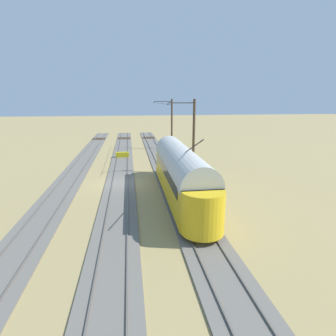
{
  "coord_description": "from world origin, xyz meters",
  "views": [
    {
      "loc": [
        -1.04,
        25.32,
        7.99
      ],
      "look_at": [
        -4.29,
        2.72,
        2.14
      ],
      "focal_mm": 28.98,
      "sensor_mm": 36.0,
      "label": 1
    }
  ],
  "objects_px": {
    "vintage_streetcar": "(181,172)",
    "track_end_bumper": "(122,155)",
    "switch_stand": "(171,153)",
    "catenary_pole_mid_near": "(193,136)",
    "catenary_pole_foreground": "(171,123)"
  },
  "relations": [
    {
      "from": "vintage_streetcar",
      "to": "track_end_bumper",
      "type": "height_order",
      "value": "vintage_streetcar"
    },
    {
      "from": "switch_stand",
      "to": "track_end_bumper",
      "type": "xyz_separation_m",
      "value": [
        6.63,
        -1.23,
        -0.3
      ]
    },
    {
      "from": "vintage_streetcar",
      "to": "switch_stand",
      "type": "distance_m",
      "value": 15.61
    },
    {
      "from": "catenary_pole_mid_near",
      "to": "switch_stand",
      "type": "xyz_separation_m",
      "value": [
        1.16,
        -8.01,
        -3.46
      ]
    },
    {
      "from": "vintage_streetcar",
      "to": "switch_stand",
      "type": "xyz_separation_m",
      "value": [
        -1.57,
        -15.45,
        -1.55
      ]
    },
    {
      "from": "catenary_pole_foreground",
      "to": "switch_stand",
      "type": "distance_m",
      "value": 7.91
    },
    {
      "from": "vintage_streetcar",
      "to": "catenary_pole_foreground",
      "type": "relative_size",
      "value": 2.01
    },
    {
      "from": "catenary_pole_mid_near",
      "to": "track_end_bumper",
      "type": "xyz_separation_m",
      "value": [
        7.79,
        -9.24,
        -3.76
      ]
    },
    {
      "from": "track_end_bumper",
      "to": "switch_stand",
      "type": "bearing_deg",
      "value": 169.49
    },
    {
      "from": "switch_stand",
      "to": "catenary_pole_mid_near",
      "type": "bearing_deg",
      "value": 98.25
    },
    {
      "from": "switch_stand",
      "to": "track_end_bumper",
      "type": "height_order",
      "value": "switch_stand"
    },
    {
      "from": "catenary_pole_mid_near",
      "to": "track_end_bumper",
      "type": "height_order",
      "value": "catenary_pole_mid_near"
    },
    {
      "from": "vintage_streetcar",
      "to": "catenary_pole_foreground",
      "type": "height_order",
      "value": "catenary_pole_foreground"
    },
    {
      "from": "catenary_pole_foreground",
      "to": "track_end_bumper",
      "type": "height_order",
      "value": "catenary_pole_foreground"
    },
    {
      "from": "switch_stand",
      "to": "track_end_bumper",
      "type": "relative_size",
      "value": 0.69
    }
  ]
}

